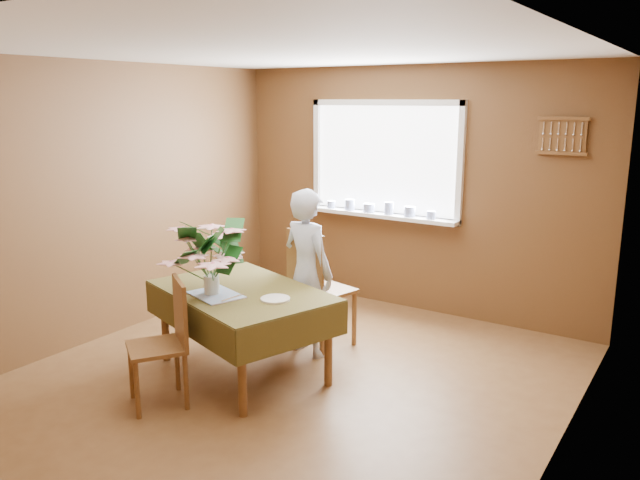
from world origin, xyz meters
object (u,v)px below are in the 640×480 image
Objects in this scene: dining_table at (242,300)px; chair_far at (316,285)px; chair_near at (167,337)px; flower_bouquet at (210,252)px; seated_woman at (308,272)px.

dining_table is 0.79m from chair_far.
dining_table is 1.56× the size of chair_far.
chair_far is 1.48m from chair_near.
dining_table is at bearing 61.47° from flower_bouquet.
chair_near is at bearing 91.77° from chair_far.
chair_near is at bearing -90.54° from flower_bouquet.
flower_bouquet reaches higher than dining_table.
dining_table is 0.70m from chair_near.
chair_near is 0.71m from flower_bouquet.
chair_far is 1.12m from flower_bouquet.
dining_table is 1.83× the size of chair_near.
flower_bouquet reaches higher than chair_near.
seated_woman is 0.95m from flower_bouquet.
flower_bouquet is (-0.12, -0.21, 0.42)m from dining_table.
chair_near is at bearing 88.26° from seated_woman.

